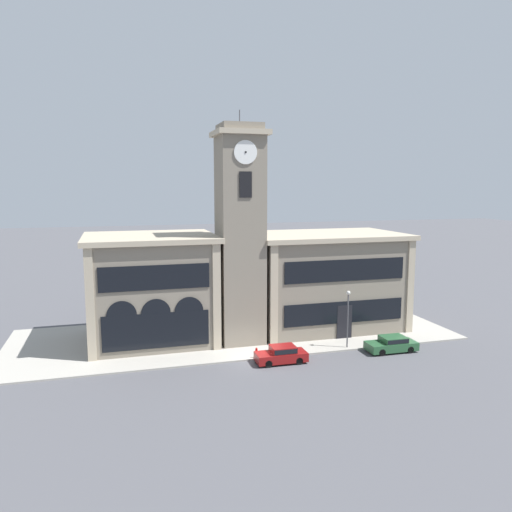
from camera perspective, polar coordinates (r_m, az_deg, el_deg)
ground_plane at (r=42.20m, az=-0.02°, el=-11.83°), size 300.00×300.00×0.00m
sidewalk_kerb at (r=48.86m, az=-2.40°, el=-8.96°), size 41.64×14.56×0.15m
clock_tower at (r=44.88m, az=-1.82°, el=2.35°), size 4.58×4.58×20.90m
town_hall_left_wing at (r=47.05m, az=-11.88°, el=-3.63°), size 11.79×10.07×9.91m
town_hall_right_wing at (r=51.25m, az=7.84°, el=-2.74°), size 15.28×10.07×9.63m
parked_car_near at (r=41.50m, az=2.95°, el=-11.13°), size 4.20×1.84×1.40m
parked_car_mid at (r=45.67m, az=15.26°, el=-9.64°), size 4.42×1.95×1.35m
street_lamp at (r=44.72m, az=10.47°, el=-6.06°), size 0.36×0.36×5.11m
fire_hydrant at (r=42.23m, az=0.06°, el=-11.00°), size 0.22×0.22×0.87m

